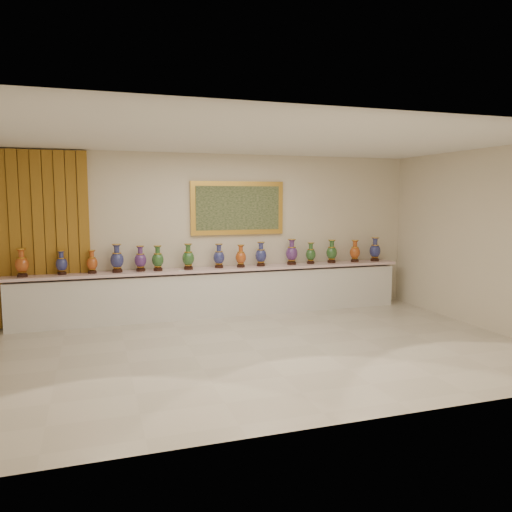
{
  "coord_description": "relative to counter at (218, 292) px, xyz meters",
  "views": [
    {
      "loc": [
        -2.16,
        -6.63,
        2.18
      ],
      "look_at": [
        0.56,
        1.7,
        1.16
      ],
      "focal_mm": 35.0,
      "sensor_mm": 36.0,
      "label": 1
    }
  ],
  "objects": [
    {
      "name": "ground",
      "position": [
        0.0,
        -2.27,
        -0.44
      ],
      "size": [
        8.0,
        8.0,
        0.0
      ],
      "primitive_type": "plane",
      "color": "beige",
      "rests_on": "ground"
    },
    {
      "name": "room",
      "position": [
        -2.47,
        0.17,
        1.14
      ],
      "size": [
        8.0,
        8.0,
        8.0
      ],
      "color": "beige",
      "rests_on": "ground"
    },
    {
      "name": "counter",
      "position": [
        0.0,
        0.0,
        0.0
      ],
      "size": [
        7.28,
        0.48,
        0.9
      ],
      "color": "white",
      "rests_on": "ground"
    },
    {
      "name": "vase_0",
      "position": [
        -3.29,
        -0.05,
        0.67
      ],
      "size": [
        0.27,
        0.27,
        0.47
      ],
      "rotation": [
        0.0,
        0.0,
        -0.32
      ],
      "color": "black",
      "rests_on": "counter"
    },
    {
      "name": "vase_1",
      "position": [
        -2.69,
        0.01,
        0.65
      ],
      "size": [
        0.2,
        0.2,
        0.41
      ],
      "rotation": [
        0.0,
        0.0,
        -0.04
      ],
      "color": "black",
      "rests_on": "counter"
    },
    {
      "name": "vase_2",
      "position": [
        -2.2,
        0.0,
        0.64
      ],
      "size": [
        0.19,
        0.19,
        0.4
      ],
      "rotation": [
        0.0,
        0.0,
        0.03
      ],
      "color": "black",
      "rests_on": "counter"
    },
    {
      "name": "vase_3",
      "position": [
        -1.79,
        -0.0,
        0.68
      ],
      "size": [
        0.25,
        0.25,
        0.49
      ],
      "rotation": [
        0.0,
        0.0,
        0.08
      ],
      "color": "black",
      "rests_on": "counter"
    },
    {
      "name": "vase_4",
      "position": [
        -1.39,
        0.01,
        0.67
      ],
      "size": [
        0.27,
        0.27,
        0.45
      ],
      "rotation": [
        0.0,
        0.0,
        0.39
      ],
      "color": "black",
      "rests_on": "counter"
    },
    {
      "name": "vase_5",
      "position": [
        -1.09,
        -0.03,
        0.67
      ],
      "size": [
        0.26,
        0.26,
        0.45
      ],
      "rotation": [
        0.0,
        0.0,
        -0.27
      ],
      "color": "black",
      "rests_on": "counter"
    },
    {
      "name": "vase_6",
      "position": [
        -0.55,
        -0.04,
        0.67
      ],
      "size": [
        0.26,
        0.26,
        0.47
      ],
      "rotation": [
        0.0,
        0.0,
        0.25
      ],
      "color": "black",
      "rests_on": "counter"
    },
    {
      "name": "vase_7",
      "position": [
        0.03,
        -0.0,
        0.66
      ],
      "size": [
        0.23,
        0.23,
        0.44
      ],
      "rotation": [
        0.0,
        0.0,
        0.12
      ],
      "color": "black",
      "rests_on": "counter"
    },
    {
      "name": "vase_8",
      "position": [
        0.43,
        -0.05,
        0.65
      ],
      "size": [
        0.23,
        0.23,
        0.42
      ],
      "rotation": [
        0.0,
        0.0,
        0.22
      ],
      "color": "black",
      "rests_on": "counter"
    },
    {
      "name": "vase_9",
      "position": [
        0.84,
        -0.02,
        0.67
      ],
      "size": [
        0.26,
        0.26,
        0.46
      ],
      "rotation": [
        0.0,
        0.0,
        -0.23
      ],
      "color": "black",
      "rests_on": "counter"
    },
    {
      "name": "vase_10",
      "position": [
        1.48,
        0.01,
        0.69
      ],
      "size": [
        0.27,
        0.27,
        0.5
      ],
      "rotation": [
        0.0,
        0.0,
        -0.18
      ],
      "color": "black",
      "rests_on": "counter"
    },
    {
      "name": "vase_11",
      "position": [
        1.88,
        0.0,
        0.65
      ],
      "size": [
        0.22,
        0.22,
        0.42
      ],
      "rotation": [
        0.0,
        0.0,
        0.13
      ],
      "color": "black",
      "rests_on": "counter"
    },
    {
      "name": "vase_12",
      "position": [
        2.33,
        0.0,
        0.67
      ],
      "size": [
        0.24,
        0.24,
        0.46
      ],
      "rotation": [
        0.0,
        0.0,
        0.14
      ],
      "color": "black",
      "rests_on": "counter"
    },
    {
      "name": "vase_13",
      "position": [
        2.84,
        -0.01,
        0.66
      ],
      "size": [
        0.26,
        0.26,
        0.44
      ],
      "rotation": [
        0.0,
        0.0,
        -0.31
      ],
      "color": "black",
      "rests_on": "counter"
    },
    {
      "name": "vase_14",
      "position": [
        3.3,
        -0.02,
        0.68
      ],
      "size": [
        0.29,
        0.29,
        0.48
      ],
      "rotation": [
        0.0,
        0.0,
        -0.4
      ],
      "color": "black",
      "rests_on": "counter"
    },
    {
      "name": "label_card",
      "position": [
        -0.69,
        -0.14,
        0.47
      ],
      "size": [
        0.1,
        0.06,
        0.0
      ],
      "primitive_type": "cube",
      "color": "white",
      "rests_on": "counter"
    }
  ]
}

